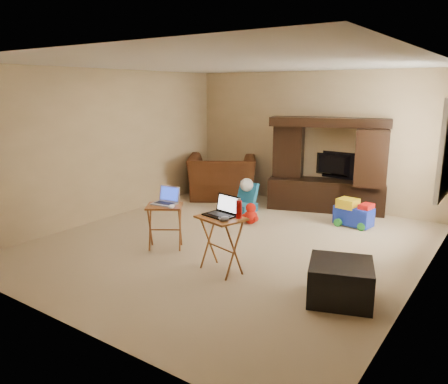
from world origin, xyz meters
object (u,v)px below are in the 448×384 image
Objects in this scene: tray_table_right at (221,244)px; entertainment_center at (327,165)px; laptop_left at (164,196)px; mouse_right at (224,219)px; push_toy at (354,213)px; tray_table_left at (165,227)px; child_rocker at (243,197)px; laptop_right at (219,206)px; television at (331,165)px; recliner at (222,177)px; water_bottle at (239,209)px; plush_toy at (251,213)px; mouse_left at (171,207)px; ottoman at (340,281)px.

entertainment_center is at bearing 104.94° from tray_table_right.
laptop_left is 2.32× the size of mouse_right.
tray_table_left is at bearing -116.62° from push_toy.
tray_table_right is (-0.72, -2.71, 0.12)m from push_toy.
laptop_left reaches higher than child_rocker.
television is at bearing 100.90° from laptop_right.
recliner is 6.23× the size of water_bottle.
entertainment_center reaches higher than water_bottle.
recliner is 3.71m from tray_table_right.
mouse_left is (-0.19, -1.72, 0.47)m from plush_toy.
water_bottle is at bearing -12.99° from laptop_left.
mouse_left is at bearing 179.17° from ottoman.
tray_table_right is at bearing 92.25° from recliner.
tray_table_left is at bearing -179.05° from laptop_right.
tray_table_right is (2.11, -3.04, -0.08)m from recliner.
recliner is 2.99m from laptop_left.
laptop_left is at bearing -79.15° from child_rocker.
television reaches higher than mouse_right.
recliner is 2.21× the size of push_toy.
plush_toy is at bearing 117.12° from water_bottle.
child_rocker is 0.76× the size of tray_table_right.
entertainment_center is 14.68× the size of mouse_right.
ottoman is at bearing -36.21° from tray_table_left.
laptop_left is at bearing 179.70° from laptop_right.
plush_toy is 2.10m from water_bottle.
tray_table_left is at bearing 159.78° from mouse_left.
laptop_left is 2.58× the size of mouse_left.
laptop_right is (1.06, -0.19, 0.50)m from tray_table_left.
tray_table_left reaches higher than plush_toy.
tray_table_right is (0.03, -3.57, -0.46)m from television.
laptop_left is at bearing 164.05° from mouse_right.
ottoman is at bearing -39.03° from plush_toy.
child_rocker is (-1.19, -0.94, -0.58)m from entertainment_center.
laptop_left is 1.34m from water_bottle.
tray_table_right is at bearing 137.29° from mouse_right.
water_bottle is at bearing -39.56° from tray_table_left.
recliner reaches higher than mouse_right.
television is 4.02× the size of water_bottle.
laptop_right reaches higher than plush_toy.
television is 3.56m from tray_table_left.
laptop_left is (-1.85, -2.47, 0.52)m from push_toy.
mouse_right is (0.13, -0.12, 0.37)m from tray_table_right.
push_toy is 0.87× the size of tray_table_right.
entertainment_center is 3.32× the size of tray_table_left.
entertainment_center reaches higher than plush_toy.
recliner is at bearing -177.27° from push_toy.
recliner is at bearing 19.55° from television.
tray_table_right is at bearing -15.46° from laptop_right.
recliner reaches higher than mouse_left.
laptop_right is at bearing 91.91° from recliner.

